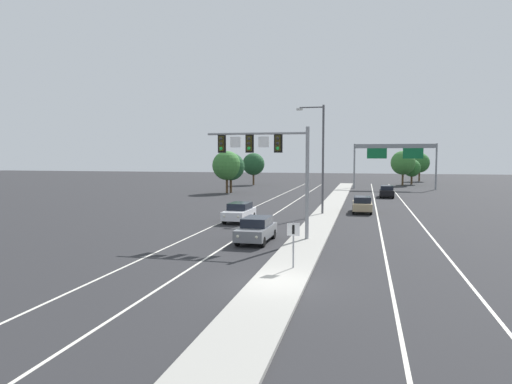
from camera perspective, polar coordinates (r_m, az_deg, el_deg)
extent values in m
plane|color=#28282B|center=(20.25, 2.71, -11.29)|extent=(260.00, 260.00, 0.00)
cube|color=#9E9B93|center=(37.73, 7.75, -3.84)|extent=(2.40, 110.00, 0.15)
cube|color=silver|center=(45.27, 2.67, -2.51)|extent=(0.14, 100.00, 0.01)
cube|color=silver|center=(44.52, 14.66, -2.77)|extent=(0.14, 100.00, 0.01)
cube|color=silver|center=(45.98, -1.38, -2.40)|extent=(0.14, 100.00, 0.01)
cube|color=silver|center=(44.73, 18.90, -2.83)|extent=(0.14, 100.00, 0.01)
cylinder|color=gray|center=(29.96, 6.30, 1.09)|extent=(0.24, 0.24, 7.20)
cylinder|color=gray|center=(30.53, 0.07, 7.19)|extent=(6.68, 0.16, 0.16)
cube|color=black|center=(30.25, 2.74, 5.98)|extent=(0.56, 0.06, 1.20)
cube|color=#38330F|center=(30.22, 2.73, 5.98)|extent=(0.32, 0.32, 1.00)
sphere|color=#282828|center=(30.06, 2.67, 6.60)|extent=(0.22, 0.22, 0.22)
sphere|color=#282828|center=(30.05, 2.67, 5.99)|extent=(0.22, 0.22, 0.22)
sphere|color=green|center=(30.04, 2.67, 5.38)|extent=(0.22, 0.22, 0.22)
cube|color=black|center=(30.66, -0.78, 5.96)|extent=(0.56, 0.06, 1.20)
cube|color=#38330F|center=(30.62, -0.80, 5.97)|extent=(0.32, 0.32, 1.00)
sphere|color=#282828|center=(30.47, -0.88, 6.57)|extent=(0.22, 0.22, 0.22)
sphere|color=#282828|center=(30.46, -0.88, 5.97)|extent=(0.22, 0.22, 0.22)
sphere|color=green|center=(30.45, -0.88, 5.37)|extent=(0.22, 0.22, 0.22)
cube|color=black|center=(31.18, -4.20, 5.93)|extent=(0.56, 0.06, 1.20)
cube|color=#38330F|center=(31.14, -4.23, 5.93)|extent=(0.32, 0.32, 1.00)
sphere|color=#282828|center=(30.99, -4.32, 6.53)|extent=(0.22, 0.22, 0.22)
sphere|color=#282828|center=(30.98, -4.32, 5.94)|extent=(0.22, 0.22, 0.22)
sphere|color=green|center=(30.97, -4.32, 5.34)|extent=(0.22, 0.22, 0.22)
cube|color=white|center=(30.39, 0.95, 6.17)|extent=(0.70, 0.04, 0.70)
cube|color=white|center=(30.85, -2.54, 6.14)|extent=(0.70, 0.04, 0.70)
cylinder|color=gray|center=(22.37, 4.60, -6.50)|extent=(0.08, 0.08, 2.20)
cube|color=white|center=(22.21, 4.60, -4.61)|extent=(0.60, 0.03, 0.60)
cube|color=black|center=(22.19, 4.60, -4.62)|extent=(0.12, 0.01, 0.44)
cylinder|color=#4C4C51|center=(43.39, 8.22, 3.96)|extent=(0.20, 0.20, 10.00)
cylinder|color=#4C4C51|center=(43.73, 6.83, 10.28)|extent=(2.20, 0.12, 0.12)
cube|color=#B7B7B2|center=(43.85, 5.38, 10.07)|extent=(0.56, 0.28, 0.20)
cube|color=slate|center=(29.68, 0.02, -4.90)|extent=(1.88, 4.43, 0.70)
cube|color=black|center=(29.79, 0.13, -3.63)|extent=(1.63, 2.41, 0.56)
sphere|color=#EAE5C6|center=(27.45, 0.06, -5.56)|extent=(0.18, 0.18, 0.18)
sphere|color=#EAE5C6|center=(27.75, -2.26, -5.45)|extent=(0.18, 0.18, 0.18)
cylinder|color=black|center=(28.12, 0.85, -6.15)|extent=(0.23, 0.64, 0.64)
cylinder|color=black|center=(28.53, -2.29, -6.00)|extent=(0.23, 0.64, 0.64)
cylinder|color=black|center=(31.00, 2.15, -5.15)|extent=(0.23, 0.64, 0.64)
cylinder|color=black|center=(31.37, -0.72, -5.04)|extent=(0.23, 0.64, 0.64)
cube|color=silver|center=(38.79, -2.08, -2.69)|extent=(1.90, 4.44, 0.70)
cube|color=black|center=(38.93, -1.99, -1.73)|extent=(1.64, 2.41, 0.56)
sphere|color=#EAE5C6|center=(36.55, -2.20, -3.05)|extent=(0.18, 0.18, 0.18)
sphere|color=#EAE5C6|center=(36.90, -3.91, -2.99)|extent=(0.18, 0.18, 0.18)
cylinder|color=black|center=(37.19, -1.56, -3.54)|extent=(0.24, 0.65, 0.64)
cylinder|color=black|center=(37.66, -3.90, -3.45)|extent=(0.24, 0.65, 0.64)
cylinder|color=black|center=(40.05, -0.36, -2.96)|extent=(0.24, 0.65, 0.64)
cylinder|color=black|center=(40.49, -2.55, -2.89)|extent=(0.24, 0.65, 0.64)
cube|color=tan|center=(46.16, 12.88, -1.65)|extent=(1.91, 4.45, 0.70)
cube|color=black|center=(45.88, 12.90, -0.90)|extent=(1.65, 2.42, 0.56)
sphere|color=#EAE5C6|center=(48.31, 12.15, -1.31)|extent=(0.18, 0.18, 0.18)
sphere|color=#EAE5C6|center=(48.34, 13.51, -1.33)|extent=(0.18, 0.18, 0.18)
cylinder|color=black|center=(47.68, 11.87, -1.87)|extent=(0.24, 0.65, 0.64)
cylinder|color=black|center=(47.71, 13.80, -1.90)|extent=(0.24, 0.65, 0.64)
cylinder|color=black|center=(44.70, 11.88, -2.29)|extent=(0.24, 0.65, 0.64)
cylinder|color=black|center=(44.73, 13.93, -2.32)|extent=(0.24, 0.65, 0.64)
cube|color=black|center=(63.94, 15.73, -0.04)|extent=(1.86, 4.42, 0.70)
cube|color=black|center=(63.68, 15.75, 0.51)|extent=(1.61, 2.40, 0.56)
sphere|color=#EAE5C6|center=(66.10, 15.18, 0.16)|extent=(0.18, 0.18, 0.18)
sphere|color=#EAE5C6|center=(66.13, 16.18, 0.14)|extent=(0.18, 0.18, 0.18)
cylinder|color=black|center=(65.45, 14.99, -0.23)|extent=(0.23, 0.64, 0.64)
cylinder|color=black|center=(65.49, 16.39, -0.25)|extent=(0.23, 0.64, 0.64)
cylinder|color=black|center=(62.46, 15.03, -0.45)|extent=(0.23, 0.64, 0.64)
cylinder|color=black|center=(62.51, 16.50, -0.47)|extent=(0.23, 0.64, 0.64)
cylinder|color=gray|center=(80.05, 11.96, 3.11)|extent=(0.28, 0.28, 7.50)
cylinder|color=gray|center=(80.80, 21.23, 2.92)|extent=(0.28, 0.28, 7.50)
cube|color=gray|center=(80.16, 16.67, 5.42)|extent=(13.00, 0.36, 0.70)
cube|color=#0F6033|center=(79.83, 14.61, 4.61)|extent=(3.20, 0.08, 1.70)
cube|color=#0F6033|center=(80.17, 18.71, 4.51)|extent=(3.20, 0.08, 1.70)
cylinder|color=#4C3823|center=(94.00, 18.54, 1.43)|extent=(0.36, 0.36, 1.82)
sphere|color=#2D6B2D|center=(93.92, 18.57, 2.80)|extent=(3.33, 3.33, 3.33)
cylinder|color=#4C3823|center=(90.45, 17.54, 1.54)|extent=(0.36, 0.36, 2.43)
sphere|color=#387533|center=(90.35, 17.59, 3.44)|extent=(4.45, 4.45, 4.45)
cylinder|color=#4C3823|center=(69.38, -3.11, 0.84)|extent=(0.36, 0.36, 2.25)
sphere|color=#1E4C28|center=(69.26, -3.12, 3.13)|extent=(4.12, 4.12, 4.12)
cylinder|color=#4C3823|center=(87.79, -0.31, 1.61)|extent=(0.36, 0.36, 2.28)
sphere|color=#1E4C28|center=(87.69, -0.31, 3.45)|extent=(4.17, 4.17, 4.17)
cylinder|color=#4C3823|center=(68.76, -3.59, 0.85)|extent=(0.36, 0.36, 2.35)
sphere|color=#387533|center=(68.64, -3.60, 3.26)|extent=(4.30, 4.30, 4.30)
cylinder|color=#4C3823|center=(106.16, 19.39, 1.87)|extent=(0.36, 0.36, 2.32)
sphere|color=#2D6B2D|center=(106.08, 19.43, 3.41)|extent=(4.25, 4.25, 4.25)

